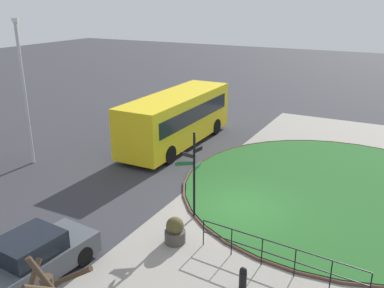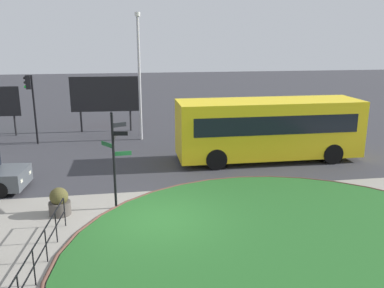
{
  "view_description": "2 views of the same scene",
  "coord_description": "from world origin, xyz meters",
  "px_view_note": "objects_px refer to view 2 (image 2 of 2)",
  "views": [
    {
      "loc": [
        -14.56,
        -5.46,
        8.21
      ],
      "look_at": [
        3.13,
        3.84,
        1.29
      ],
      "focal_mm": 39.26,
      "sensor_mm": 36.0,
      "label": 1
    },
    {
      "loc": [
        -0.86,
        -12.54,
        6.0
      ],
      "look_at": [
        1.9,
        4.87,
        1.37
      ],
      "focal_mm": 37.98,
      "sensor_mm": 36.0,
      "label": 2
    }
  ],
  "objects_px": {
    "lamppost_tall": "(139,73)",
    "traffic_light_near": "(30,94)",
    "bus_yellow": "(268,128)",
    "billboard_left": "(105,95)",
    "planter_near_signpost": "(59,203)",
    "signpost_directional": "(115,154)"
  },
  "relations": [
    {
      "from": "signpost_directional",
      "to": "billboard_left",
      "type": "height_order",
      "value": "billboard_left"
    },
    {
      "from": "bus_yellow",
      "to": "billboard_left",
      "type": "xyz_separation_m",
      "value": [
        -8.35,
        7.86,
        0.77
      ]
    },
    {
      "from": "bus_yellow",
      "to": "planter_near_signpost",
      "type": "xyz_separation_m",
      "value": [
        -9.36,
        -5.26,
        -1.17
      ]
    },
    {
      "from": "bus_yellow",
      "to": "planter_near_signpost",
      "type": "bearing_deg",
      "value": -150.67
    },
    {
      "from": "signpost_directional",
      "to": "traffic_light_near",
      "type": "xyz_separation_m",
      "value": [
        -4.9,
        10.07,
        0.86
      ]
    },
    {
      "from": "lamppost_tall",
      "to": "billboard_left",
      "type": "xyz_separation_m",
      "value": [
        -2.2,
        2.61,
        -1.59
      ]
    },
    {
      "from": "traffic_light_near",
      "to": "billboard_left",
      "type": "relative_size",
      "value": 0.91
    },
    {
      "from": "bus_yellow",
      "to": "lamppost_tall",
      "type": "bearing_deg",
      "value": 139.51
    },
    {
      "from": "planter_near_signpost",
      "to": "traffic_light_near",
      "type": "bearing_deg",
      "value": 105.84
    },
    {
      "from": "traffic_light_near",
      "to": "billboard_left",
      "type": "xyz_separation_m",
      "value": [
        3.95,
        2.76,
        -0.5
      ]
    },
    {
      "from": "lamppost_tall",
      "to": "planter_near_signpost",
      "type": "height_order",
      "value": "lamppost_tall"
    },
    {
      "from": "traffic_light_near",
      "to": "billboard_left",
      "type": "height_order",
      "value": "traffic_light_near"
    },
    {
      "from": "bus_yellow",
      "to": "billboard_left",
      "type": "bearing_deg",
      "value": 136.71
    },
    {
      "from": "lamppost_tall",
      "to": "billboard_left",
      "type": "height_order",
      "value": "lamppost_tall"
    },
    {
      "from": "traffic_light_near",
      "to": "planter_near_signpost",
      "type": "height_order",
      "value": "traffic_light_near"
    },
    {
      "from": "traffic_light_near",
      "to": "billboard_left",
      "type": "distance_m",
      "value": 4.84
    },
    {
      "from": "bus_yellow",
      "to": "planter_near_signpost",
      "type": "height_order",
      "value": "bus_yellow"
    },
    {
      "from": "billboard_left",
      "to": "planter_near_signpost",
      "type": "height_order",
      "value": "billboard_left"
    },
    {
      "from": "billboard_left",
      "to": "signpost_directional",
      "type": "bearing_deg",
      "value": -82.91
    },
    {
      "from": "lamppost_tall",
      "to": "traffic_light_near",
      "type": "bearing_deg",
      "value": -178.62
    },
    {
      "from": "bus_yellow",
      "to": "planter_near_signpost",
      "type": "relative_size",
      "value": 9.1
    },
    {
      "from": "planter_near_signpost",
      "to": "signpost_directional",
      "type": "bearing_deg",
      "value": 8.37
    }
  ]
}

